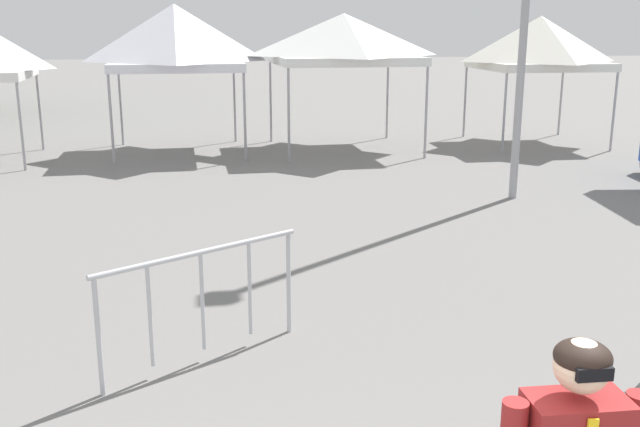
{
  "coord_description": "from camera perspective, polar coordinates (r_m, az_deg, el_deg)",
  "views": [
    {
      "loc": [
        -0.62,
        -1.91,
        3.0
      ],
      "look_at": [
        0.43,
        4.57,
        1.3
      ],
      "focal_mm": 40.55,
      "sensor_mm": 36.0,
      "label": 1
    }
  ],
  "objects": [
    {
      "name": "canopy_tent_far_left",
      "position": [
        18.08,
        1.88,
        13.62
      ],
      "size": [
        3.49,
        3.49,
        3.32
      ],
      "color": "#9E9EA3",
      "rests_on": "ground"
    },
    {
      "name": "canopy_tent_behind_right",
      "position": [
        19.81,
        16.95,
        12.76
      ],
      "size": [
        3.02,
        3.02,
        3.27
      ],
      "color": "#9E9EA3",
      "rests_on": "ground"
    },
    {
      "name": "crowd_barrier_by_lift",
      "position": [
        6.63,
        -9.33,
        -5.49
      ],
      "size": [
        1.82,
        1.14,
        1.08
      ],
      "color": "#B7BABF",
      "rests_on": "ground"
    },
    {
      "name": "canopy_tent_behind_left",
      "position": [
        17.93,
        -11.36,
        13.49
      ],
      "size": [
        3.18,
        3.18,
        3.52
      ],
      "color": "#9E9EA3",
      "rests_on": "ground"
    }
  ]
}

